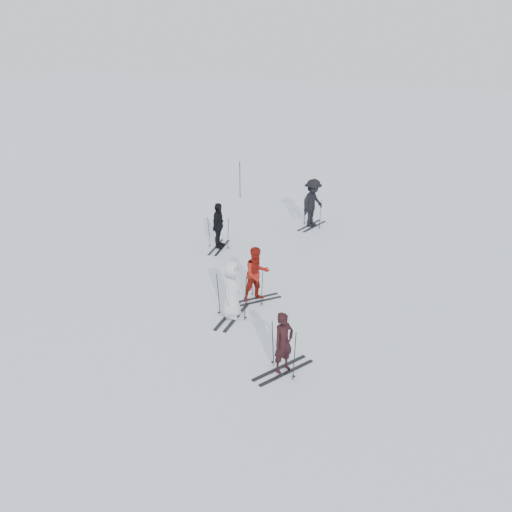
{
  "coord_description": "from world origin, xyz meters",
  "views": [
    {
      "loc": [
        6.69,
        -13.83,
        7.85
      ],
      "look_at": [
        0.0,
        1.0,
        1.0
      ],
      "focal_mm": 40.0,
      "sensor_mm": 36.0,
      "label": 1
    }
  ],
  "objects_px": {
    "skier_grey": "(232,290)",
    "skier_uphill_left": "(218,226)",
    "piste_marker": "(240,180)",
    "skier_near_dark": "(284,343)",
    "skier_uphill_far": "(313,203)",
    "skier_red": "(257,275)"
  },
  "relations": [
    {
      "from": "piste_marker",
      "to": "skier_uphill_left",
      "type": "bearing_deg",
      "value": -71.28
    },
    {
      "from": "skier_near_dark",
      "to": "skier_uphill_far",
      "type": "height_order",
      "value": "skier_uphill_far"
    },
    {
      "from": "skier_red",
      "to": "piste_marker",
      "type": "xyz_separation_m",
      "value": [
        -5.05,
        9.32,
        0.02
      ]
    },
    {
      "from": "skier_uphill_left",
      "to": "piste_marker",
      "type": "height_order",
      "value": "piste_marker"
    },
    {
      "from": "piste_marker",
      "to": "skier_uphill_far",
      "type": "bearing_deg",
      "value": -28.85
    },
    {
      "from": "skier_uphill_left",
      "to": "skier_uphill_far",
      "type": "xyz_separation_m",
      "value": [
        2.35,
        3.63,
        0.12
      ]
    },
    {
      "from": "skier_grey",
      "to": "skier_red",
      "type": "bearing_deg",
      "value": -14.03
    },
    {
      "from": "skier_grey",
      "to": "skier_uphill_far",
      "type": "distance_m",
      "value": 8.12
    },
    {
      "from": "skier_near_dark",
      "to": "skier_uphill_far",
      "type": "relative_size",
      "value": 0.79
    },
    {
      "from": "skier_near_dark",
      "to": "skier_grey",
      "type": "relative_size",
      "value": 0.91
    },
    {
      "from": "skier_uphill_left",
      "to": "piste_marker",
      "type": "relative_size",
      "value": 0.98
    },
    {
      "from": "skier_uphill_left",
      "to": "piste_marker",
      "type": "bearing_deg",
      "value": 9.26
    },
    {
      "from": "skier_near_dark",
      "to": "skier_grey",
      "type": "height_order",
      "value": "skier_grey"
    },
    {
      "from": "piste_marker",
      "to": "skier_red",
      "type": "bearing_deg",
      "value": -61.56
    },
    {
      "from": "skier_near_dark",
      "to": "piste_marker",
      "type": "distance_m",
      "value": 14.33
    },
    {
      "from": "skier_uphill_left",
      "to": "skier_near_dark",
      "type": "bearing_deg",
      "value": -150.88
    },
    {
      "from": "skier_uphill_far",
      "to": "skier_grey",
      "type": "bearing_deg",
      "value": -163.85
    },
    {
      "from": "skier_grey",
      "to": "skier_uphill_left",
      "type": "bearing_deg",
      "value": 28.02
    },
    {
      "from": "skier_grey",
      "to": "piste_marker",
      "type": "distance_m",
      "value": 11.58
    },
    {
      "from": "skier_grey",
      "to": "piste_marker",
      "type": "bearing_deg",
      "value": 20.85
    },
    {
      "from": "skier_red",
      "to": "skier_grey",
      "type": "xyz_separation_m",
      "value": [
        -0.22,
        -1.21,
        0.01
      ]
    },
    {
      "from": "skier_red",
      "to": "skier_uphill_left",
      "type": "bearing_deg",
      "value": 82.52
    }
  ]
}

